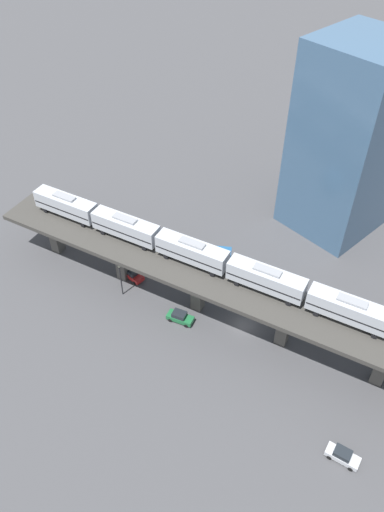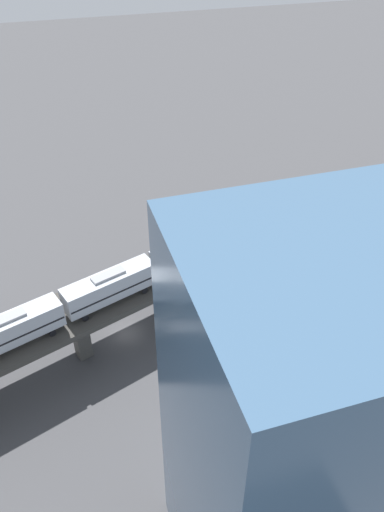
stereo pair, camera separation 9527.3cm
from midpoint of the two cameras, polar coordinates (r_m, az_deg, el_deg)
name	(u,v)px [view 1 (the left image)]	position (r m, az deg, el deg)	size (l,w,h in m)	color
ground_plane	(243,326)	(60.83, -18.61, -34.26)	(400.00, 400.00, 0.00)	#424244
elevated_viaduct	(246,296)	(54.18, -20.74, -32.33)	(38.40, 89.59, 8.34)	#393733
subway_train	(192,251)	(55.53, -28.70, -23.43)	(23.31, 59.81, 4.45)	#ADB2BA
street_car_silver	(343,455)	(57.90, -9.02, -57.39)	(2.92, 4.72, 1.89)	#B7BABF
street_car_red	(132,274)	(70.25, -32.56, -21.78)	(2.23, 4.53, 1.89)	#AD1E1E
street_car_green	(180,317)	(63.72, -28.96, -31.01)	(3.43, 4.75, 1.89)	#1E6638
delivery_truck	(212,255)	(65.08, -19.93, -20.43)	(6.40, 6.93, 3.20)	#333338
street_lamp	(121,277)	(67.27, -36.16, -23.16)	(0.44, 0.44, 6.94)	black
office_tower	(348,142)	(55.41, 3.58, -2.48)	(16.00, 16.00, 36.00)	#3D5B7A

